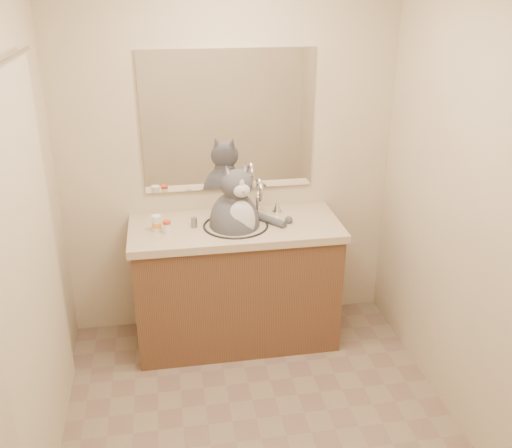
# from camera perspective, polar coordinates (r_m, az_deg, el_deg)

# --- Properties ---
(room) EXTENTS (2.22, 2.52, 2.42)m
(room) POSITION_cam_1_polar(r_m,az_deg,el_deg) (2.60, 0.66, -1.33)
(room) COLOR #83715A
(room) RESTS_ON ground
(vanity) EXTENTS (1.34, 0.59, 1.12)m
(vanity) POSITION_cam_1_polar(r_m,az_deg,el_deg) (3.80, -1.99, -5.70)
(vanity) COLOR brown
(vanity) RESTS_ON ground
(mirror) EXTENTS (1.10, 0.02, 0.90)m
(mirror) POSITION_cam_1_polar(r_m,az_deg,el_deg) (3.68, -2.79, 10.20)
(mirror) COLOR white
(mirror) RESTS_ON room
(shower_curtain) EXTENTS (0.02, 1.30, 1.93)m
(shower_curtain) POSITION_cam_1_polar(r_m,az_deg,el_deg) (2.80, -21.46, -5.04)
(shower_curtain) COLOR beige
(shower_curtain) RESTS_ON ground
(cat) EXTENTS (0.52, 0.42, 0.64)m
(cat) POSITION_cam_1_polar(r_m,az_deg,el_deg) (3.58, -2.05, 0.47)
(cat) COLOR #4A4B50
(cat) RESTS_ON vanity
(pill_bottle_redcap) EXTENTS (0.06, 0.06, 0.08)m
(pill_bottle_redcap) POSITION_cam_1_polar(r_m,az_deg,el_deg) (3.52, -8.90, -0.30)
(pill_bottle_redcap) COLOR white
(pill_bottle_redcap) RESTS_ON vanity
(pill_bottle_orange) EXTENTS (0.07, 0.07, 0.10)m
(pill_bottle_orange) POSITION_cam_1_polar(r_m,az_deg,el_deg) (3.56, -9.91, 0.04)
(pill_bottle_orange) COLOR white
(pill_bottle_orange) RESTS_ON vanity
(grey_canister) EXTENTS (0.04, 0.04, 0.06)m
(grey_canister) POSITION_cam_1_polar(r_m,az_deg,el_deg) (3.59, -6.22, 0.16)
(grey_canister) COLOR slate
(grey_canister) RESTS_ON vanity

